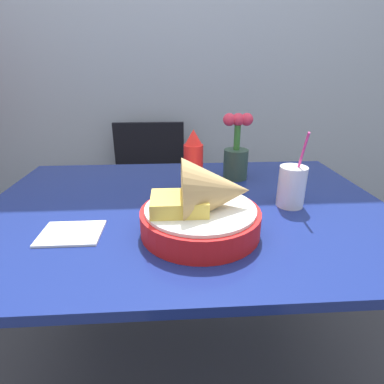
% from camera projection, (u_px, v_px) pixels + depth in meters
% --- Properties ---
extents(ground_plane, '(12.00, 12.00, 0.00)m').
position_uv_depth(ground_plane, '(188.00, 376.00, 1.19)').
color(ground_plane, '#38383D').
extents(wall_window, '(7.00, 0.06, 2.60)m').
position_uv_depth(wall_window, '(177.00, 37.00, 1.66)').
color(wall_window, '#9EA8B7').
rests_on(wall_window, ground_plane).
extents(dining_table, '(1.22, 0.86, 0.75)m').
position_uv_depth(dining_table, '(187.00, 232.00, 0.95)').
color(dining_table, navy).
rests_on(dining_table, ground_plane).
extents(chair_far_window, '(0.40, 0.40, 0.86)m').
position_uv_depth(chair_far_window, '(150.00, 185.00, 1.73)').
color(chair_far_window, black).
rests_on(chair_far_window, ground_plane).
extents(food_basket, '(0.30, 0.30, 0.19)m').
position_uv_depth(food_basket, '(205.00, 207.00, 0.73)').
color(food_basket, red).
rests_on(food_basket, dining_table).
extents(ketchup_bottle, '(0.06, 0.06, 0.21)m').
position_uv_depth(ketchup_bottle, '(193.00, 164.00, 0.95)').
color(ketchup_bottle, red).
rests_on(ketchup_bottle, dining_table).
extents(drink_cup, '(0.08, 0.08, 0.23)m').
position_uv_depth(drink_cup, '(291.00, 188.00, 0.88)').
color(drink_cup, silver).
rests_on(drink_cup, dining_table).
extents(flower_vase, '(0.11, 0.09, 0.24)m').
position_uv_depth(flower_vase, '(236.00, 154.00, 1.09)').
color(flower_vase, '#2D4738').
rests_on(flower_vase, dining_table).
extents(napkin, '(0.15, 0.12, 0.01)m').
position_uv_depth(napkin, '(71.00, 233.00, 0.74)').
color(napkin, white).
rests_on(napkin, dining_table).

